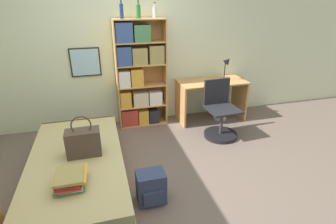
{
  "coord_description": "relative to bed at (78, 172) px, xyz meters",
  "views": [
    {
      "loc": [
        -0.44,
        -2.64,
        2.04
      ],
      "look_at": [
        0.34,
        0.21,
        0.75
      ],
      "focal_mm": 28.0,
      "sensor_mm": 36.0,
      "label": 1
    }
  ],
  "objects": [
    {
      "name": "bookcase",
      "position": [
        0.97,
        1.49,
        0.64
      ],
      "size": [
        0.81,
        0.3,
        1.76
      ],
      "color": "tan",
      "rests_on": "ground_plane"
    },
    {
      "name": "bed",
      "position": [
        0.0,
        0.0,
        0.0
      ],
      "size": [
        1.04,
        2.07,
        0.42
      ],
      "color": "tan",
      "rests_on": "ground_plane"
    },
    {
      "name": "desk",
      "position": [
        2.24,
        1.36,
        0.29
      ],
      "size": [
        1.18,
        0.57,
        0.72
      ],
      "color": "tan",
      "rests_on": "ground_plane"
    },
    {
      "name": "wall_back",
      "position": [
        0.78,
        1.7,
        1.09
      ],
      "size": [
        10.0,
        0.09,
        2.6
      ],
      "color": "beige",
      "rests_on": "ground_plane"
    },
    {
      "name": "backpack",
      "position": [
        0.76,
        -0.45,
        -0.03
      ],
      "size": [
        0.3,
        0.25,
        0.36
      ],
      "color": "#2D3856",
      "rests_on": "ground_plane"
    },
    {
      "name": "desk_chair",
      "position": [
        2.12,
        0.73,
        0.07
      ],
      "size": [
        0.52,
        0.52,
        0.89
      ],
      "color": "black",
      "rests_on": "ground_plane"
    },
    {
      "name": "ground_plane",
      "position": [
        0.78,
        -0.02,
        -0.21
      ],
      "size": [
        14.0,
        14.0,
        0.0
      ],
      "primitive_type": "plane",
      "color": "#66564C"
    },
    {
      "name": "desk_lamp",
      "position": [
        2.49,
        1.35,
        0.78
      ],
      "size": [
        0.19,
        0.14,
        0.42
      ],
      "color": "black",
      "rests_on": "desk"
    },
    {
      "name": "waste_bin",
      "position": [
        2.41,
        1.3,
        -0.06
      ],
      "size": [
        0.24,
        0.24,
        0.29
      ],
      "color": "#99C1B2",
      "rests_on": "ground_plane"
    },
    {
      "name": "bottle_clear",
      "position": [
        1.28,
        1.53,
        1.64
      ],
      "size": [
        0.06,
        0.06,
        0.23
      ],
      "color": "#B7BCC1",
      "rests_on": "bookcase"
    },
    {
      "name": "book_stack_on_bed",
      "position": [
        -0.02,
        -0.5,
        0.28
      ],
      "size": [
        0.31,
        0.35,
        0.14
      ],
      "color": "#427A4C",
      "rests_on": "bed"
    },
    {
      "name": "handbag",
      "position": [
        0.1,
        0.01,
        0.37
      ],
      "size": [
        0.37,
        0.2,
        0.47
      ],
      "color": "#47382D",
      "rests_on": "bed"
    },
    {
      "name": "bottle_brown",
      "position": [
        1.02,
        1.47,
        1.65
      ],
      "size": [
        0.06,
        0.06,
        0.27
      ],
      "color": "#1E6B2D",
      "rests_on": "bookcase"
    },
    {
      "name": "bottle_green",
      "position": [
        0.77,
        1.47,
        1.66
      ],
      "size": [
        0.06,
        0.06,
        0.29
      ],
      "color": "navy",
      "rests_on": "bookcase"
    }
  ]
}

